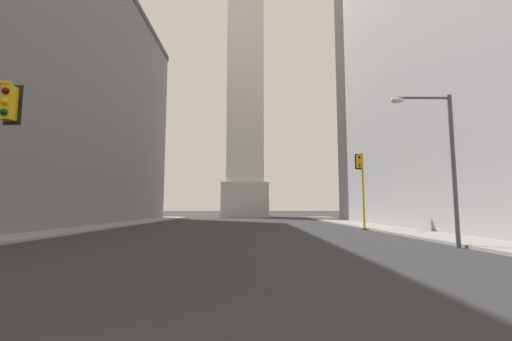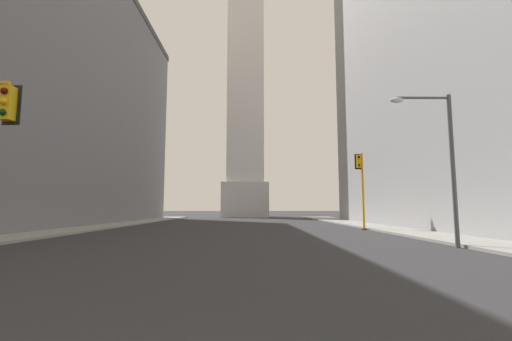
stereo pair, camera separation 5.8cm
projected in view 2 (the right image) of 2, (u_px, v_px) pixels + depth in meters
The scene contains 5 objects.
sidewalk_left at pixel (52, 232), 25.10m from camera, with size 5.00×80.30×0.15m, color gray.
sidewalk_right at pixel (414, 231), 25.41m from camera, with size 5.00×80.30×0.15m, color gray.
obelisk at pixel (246, 44), 71.73m from camera, with size 9.04×9.04×75.23m.
traffic_light_mid_right at pixel (361, 179), 28.75m from camera, with size 0.76×0.51×6.42m.
street_lamp at pixel (441, 151), 15.95m from camera, with size 2.90×0.36×7.15m.
Camera 2 is at (1.33, -1.52, 1.81)m, focal length 24.00 mm.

